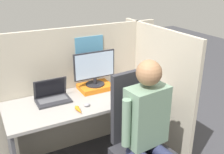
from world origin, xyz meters
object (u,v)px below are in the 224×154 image
at_px(carrot_toy, 79,110).
at_px(coffee_mug, 120,80).
at_px(monitor, 95,68).
at_px(stapler, 140,80).
at_px(laptop, 52,97).
at_px(paper_box, 95,87).
at_px(office_chair, 139,136).
at_px(person, 150,128).

bearing_deg(carrot_toy, coffee_mug, 31.47).
height_order(monitor, stapler, monitor).
relative_size(stapler, carrot_toy, 1.03).
bearing_deg(laptop, paper_box, 6.90).
bearing_deg(paper_box, office_chair, -83.98).
distance_m(stapler, office_chair, 0.86).
bearing_deg(carrot_toy, laptop, 113.52).
bearing_deg(monitor, paper_box, -90.00).
height_order(paper_box, person, person).
height_order(laptop, person, person).
distance_m(monitor, person, 0.96).
relative_size(monitor, office_chair, 0.40).
bearing_deg(stapler, carrot_toy, -158.84).
xyz_separation_m(stapler, coffee_mug, (-0.23, 0.05, 0.02)).
xyz_separation_m(monitor, office_chair, (0.08, -0.75, -0.42)).
bearing_deg(office_chair, stapler, 56.38).
height_order(laptop, coffee_mug, laptop).
distance_m(paper_box, person, 0.93).
bearing_deg(person, monitor, 93.76).
bearing_deg(office_chair, monitor, 96.00).
bearing_deg(laptop, office_chair, -50.58).
bearing_deg(person, coffee_mug, 75.25).
distance_m(paper_box, laptop, 0.49).
height_order(monitor, carrot_toy, monitor).
bearing_deg(stapler, laptop, -179.73).
bearing_deg(paper_box, coffee_mug, 0.03).
relative_size(paper_box, carrot_toy, 2.46).
relative_size(paper_box, coffee_mug, 3.73).
xyz_separation_m(paper_box, coffee_mug, (0.30, 0.00, 0.02)).
bearing_deg(stapler, monitor, 173.99).
height_order(paper_box, office_chair, office_chair).
height_order(person, coffee_mug, person).
bearing_deg(carrot_toy, person, -52.86).
distance_m(laptop, coffee_mug, 0.79).
relative_size(paper_box, monitor, 0.75).
relative_size(paper_box, laptop, 1.06).
bearing_deg(office_chair, person, -95.71).
relative_size(office_chair, person, 0.87).
height_order(stapler, coffee_mug, coffee_mug).
height_order(paper_box, monitor, monitor).
relative_size(laptop, office_chair, 0.28).
relative_size(laptop, stapler, 2.27).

